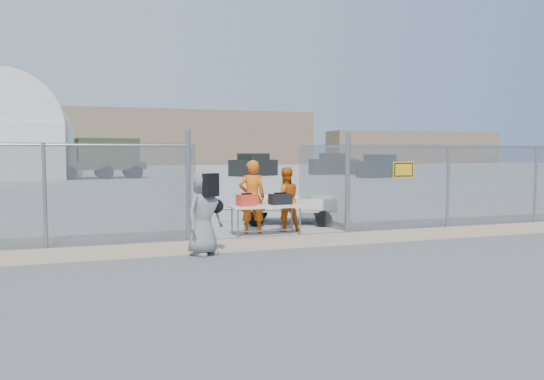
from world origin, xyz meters
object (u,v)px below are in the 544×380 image
object	(u,v)px
folding_table	(266,220)
utility_trailer	(290,209)
security_worker_right	(285,199)
security_worker_left	(252,197)
visitor	(204,213)

from	to	relation	value
folding_table	utility_trailer	bearing A→B (deg)	54.84
folding_table	security_worker_right	xyz separation A→B (m)	(0.68, 0.51, 0.45)
security_worker_left	security_worker_right	bearing A→B (deg)	-164.00
folding_table	security_worker_left	xyz separation A→B (m)	(-0.23, 0.38, 0.54)
utility_trailer	visitor	bearing A→B (deg)	-108.99
visitor	folding_table	bearing A→B (deg)	13.13
security_worker_left	utility_trailer	distance (m)	2.20
utility_trailer	folding_table	bearing A→B (deg)	-104.10
security_worker_right	folding_table	bearing A→B (deg)	40.98
security_worker_left	visitor	world-z (taller)	security_worker_left
security_worker_right	visitor	size ratio (longest dim) A/B	0.98
folding_table	utility_trailer	size ratio (longest dim) A/B	0.52
folding_table	utility_trailer	world-z (taller)	utility_trailer
security_worker_right	utility_trailer	distance (m)	1.53
folding_table	security_worker_right	bearing A→B (deg)	37.34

